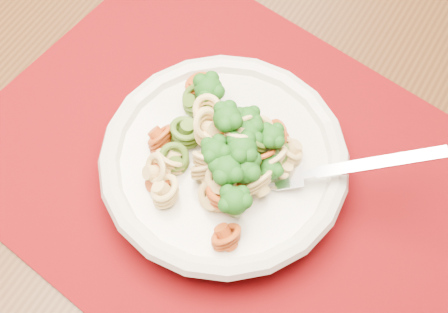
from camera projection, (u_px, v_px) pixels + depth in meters
The scene contains 5 objects.
dining_table at pixel (249, 129), 0.74m from camera, with size 1.55×1.05×0.77m.
placemat at pixel (227, 169), 0.61m from camera, with size 0.48×0.37×0.00m, color #66040C.
pasta_bowl at pixel (224, 163), 0.58m from camera, with size 0.23×0.23×0.04m.
pasta_broccoli_heap at pixel (224, 153), 0.56m from camera, with size 0.20×0.20×0.06m, color #F1CB77, non-canonical shape.
fork at pixel (289, 177), 0.55m from camera, with size 0.19×0.02×0.01m, color silver, non-canonical shape.
Camera 1 is at (0.42, -0.53, 1.31)m, focal length 50.00 mm.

